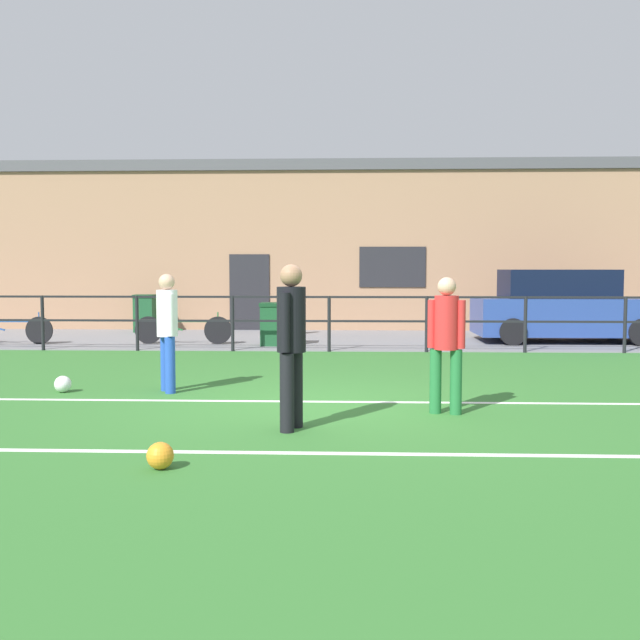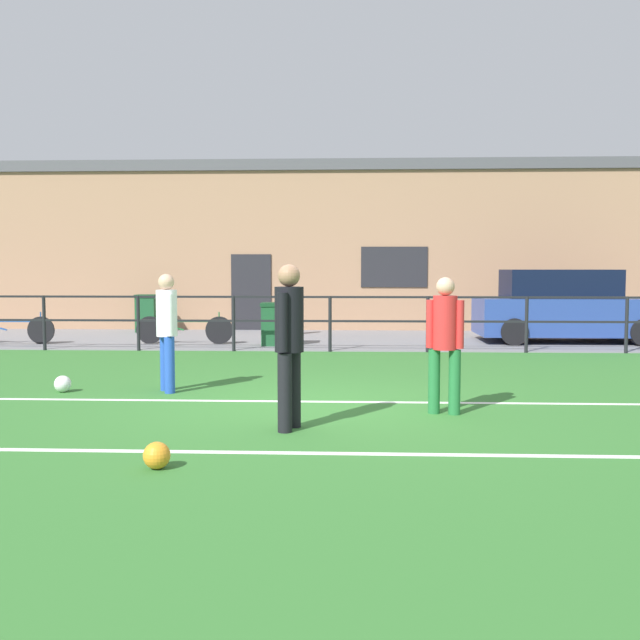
% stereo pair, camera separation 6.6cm
% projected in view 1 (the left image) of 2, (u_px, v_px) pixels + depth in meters
% --- Properties ---
extents(ground, '(60.00, 44.00, 0.04)m').
position_uv_depth(ground, '(315.00, 408.00, 9.08)').
color(ground, '#33702D').
extents(field_line_touchline, '(36.00, 0.11, 0.00)m').
position_uv_depth(field_line_touchline, '(317.00, 402.00, 9.41)').
color(field_line_touchline, white).
rests_on(field_line_touchline, ground).
extents(field_line_hash, '(36.00, 0.11, 0.00)m').
position_uv_depth(field_line_hash, '(304.00, 453.00, 6.79)').
color(field_line_hash, white).
rests_on(field_line_hash, ground).
extents(pavement_strip, '(48.00, 5.00, 0.02)m').
position_uv_depth(pavement_strip, '(332.00, 339.00, 17.55)').
color(pavement_strip, slate).
rests_on(pavement_strip, ground).
extents(perimeter_fence, '(36.07, 0.07, 1.15)m').
position_uv_depth(perimeter_fence, '(329.00, 315.00, 15.01)').
color(perimeter_fence, black).
rests_on(perimeter_fence, ground).
extents(clubhouse_facade, '(28.00, 2.56, 4.67)m').
position_uv_depth(clubhouse_facade, '(335.00, 246.00, 21.08)').
color(clubhouse_facade, '#A37A5B').
rests_on(clubhouse_facade, ground).
extents(player_goalkeeper, '(0.31, 0.47, 1.76)m').
position_uv_depth(player_goalkeeper, '(291.00, 336.00, 7.72)').
color(player_goalkeeper, black).
rests_on(player_goalkeeper, ground).
extents(player_striker, '(0.29, 0.41, 1.64)m').
position_uv_depth(player_striker, '(167.00, 325.00, 10.09)').
color(player_striker, blue).
rests_on(player_striker, ground).
extents(player_winger, '(0.43, 0.28, 1.61)m').
position_uv_depth(player_winger, '(446.00, 337.00, 8.57)').
color(player_winger, '#237038').
rests_on(player_winger, ground).
extents(soccer_ball_match, '(0.23, 0.23, 0.23)m').
position_uv_depth(soccer_ball_match, '(63.00, 384.00, 10.11)').
color(soccer_ball_match, white).
rests_on(soccer_ball_match, ground).
extents(soccer_ball_spare, '(0.23, 0.23, 0.23)m').
position_uv_depth(soccer_ball_spare, '(160.00, 456.00, 6.24)').
color(soccer_ball_spare, orange).
rests_on(soccer_ball_spare, ground).
extents(spectator_child, '(0.30, 0.20, 1.13)m').
position_uv_depth(spectator_child, '(287.00, 310.00, 18.54)').
color(spectator_child, '#232D4C').
rests_on(spectator_child, pavement_strip).
extents(parked_car_red, '(4.12, 1.91, 1.67)m').
position_uv_depth(parked_car_red, '(563.00, 308.00, 16.89)').
color(parked_car_red, '#28428E').
rests_on(parked_car_red, pavement_strip).
extents(bicycle_parked_0, '(2.17, 0.04, 0.72)m').
position_uv_depth(bicycle_parked_0, '(5.00, 330.00, 16.38)').
color(bicycle_parked_0, black).
rests_on(bicycle_parked_0, pavement_strip).
extents(bicycle_parked_1, '(2.19, 0.04, 0.72)m').
position_uv_depth(bicycle_parked_1, '(183.00, 330.00, 16.37)').
color(bicycle_parked_1, black).
rests_on(bicycle_parked_1, pavement_strip).
extents(trash_bin_0, '(0.54, 0.46, 1.00)m').
position_uv_depth(trash_bin_0, '(145.00, 313.00, 19.42)').
color(trash_bin_0, '#194C28').
rests_on(trash_bin_0, pavement_strip).
extents(trash_bin_1, '(0.62, 0.53, 0.94)m').
position_uv_depth(trash_bin_1, '(275.00, 324.00, 16.07)').
color(trash_bin_1, '#194C28').
rests_on(trash_bin_1, pavement_strip).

